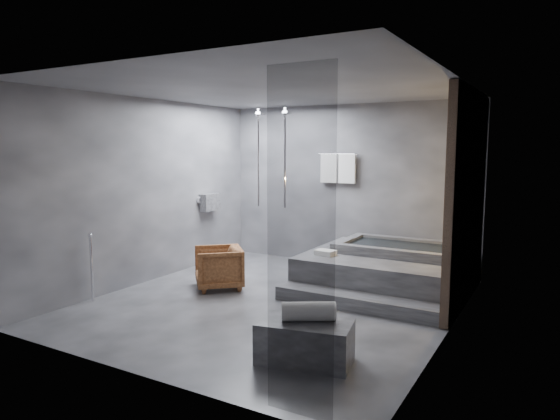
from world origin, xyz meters
The scene contains 7 objects.
room centered at (0.40, 0.24, 1.73)m, with size 5.00×5.04×2.82m.
tub_deck centered at (1.05, 1.45, 0.25)m, with size 2.20×2.00×0.50m, color #37373A.
tub_step centered at (1.05, 0.27, 0.09)m, with size 2.20×0.36×0.18m, color #37373A.
concrete_bench centered at (1.21, -1.49, 0.20)m, with size 0.89×0.49×0.40m, color #2F2F32.
driftwood_chair centered at (-1.06, 0.16, 0.31)m, with size 0.66×0.68×0.62m, color #492612.
rolled_towel centered at (1.23, -1.45, 0.49)m, with size 0.19×0.19×0.52m, color white.
deck_towel centered at (0.31, 0.92, 0.54)m, with size 0.28×0.20×0.07m, color white.
Camera 1 is at (3.29, -5.61, 2.06)m, focal length 32.00 mm.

